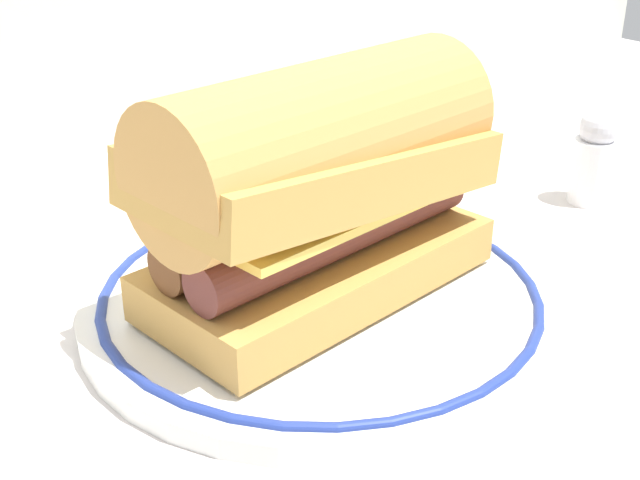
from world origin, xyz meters
The scene contains 5 objects.
ground_plane centered at (0.00, 0.00, 0.00)m, with size 1.50×1.50×0.00m, color silver.
plate centered at (-0.01, 0.01, 0.01)m, with size 0.27×0.27×0.01m.
sausage_sandwich centered at (-0.01, 0.01, 0.08)m, with size 0.21×0.12×0.13m.
salt_shaker centered at (0.25, 0.02, 0.03)m, with size 0.03×0.03×0.07m.
butter_knife centered at (0.06, 0.18, 0.00)m, with size 0.14×0.10×0.01m.
Camera 1 is at (-0.26, -0.32, 0.25)m, focal length 46.85 mm.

